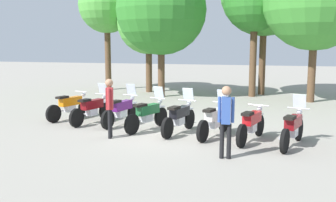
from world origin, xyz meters
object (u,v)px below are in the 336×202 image
Objects in this scene: person_1 at (110,103)px; tree_3 at (255,1)px; motorcycle_1 at (92,109)px; tree_1 at (149,23)px; motorcycle_4 at (180,117)px; tree_2 at (161,10)px; motorcycle_3 at (148,114)px; person_0 at (226,116)px; tree_0 at (107,5)px; motorcycle_6 at (252,124)px; motorcycle_0 at (70,106)px; motorcycle_5 at (215,120)px; motorcycle_2 at (122,110)px; motorcycle_7 at (293,128)px.

tree_3 is (3.50, 10.44, 3.92)m from person_1.
person_1 is at bearing -127.64° from motorcycle_1.
tree_1 reaches higher than person_1.
tree_2 is (-2.97, 7.94, 4.01)m from motorcycle_4.
motorcycle_3 is 1.62m from person_1.
tree_0 is at bearing 29.98° from person_0.
motorcycle_1 is at bearing 94.13° from motorcycle_6.
person_1 is at bearing -77.50° from tree_1.
motorcycle_0 is at bearing 55.80° from person_0.
tree_3 is at bearing -17.21° from motorcycle_1.
tree_2 reaches higher than motorcycle_3.
motorcycle_3 and motorcycle_5 have the same top height.
person_1 reaches higher than motorcycle_0.
motorcycle_3 is 0.36× the size of tree_1.
motorcycle_6 is at bearing -6.68° from person_1.
tree_1 is (-2.01, 8.98, 3.45)m from motorcycle_2.
motorcycle_3 is at bearing 92.57° from motorcycle_4.
motorcycle_2 is 1.21× the size of person_0.
motorcycle_7 is (6.70, -1.35, 0.00)m from motorcycle_1.
motorcycle_3 is 3.39m from motorcycle_6.
motorcycle_4 is at bearing 94.95° from motorcycle_6.
motorcycle_0 is 2.27m from motorcycle_2.
tree_1 is at bearing 15.50° from motorcycle_0.
tree_1 is at bearing 21.35° from person_0.
motorcycle_3 is at bearing 44.51° from person_1.
tree_2 reaches higher than motorcycle_2.
motorcycle_1 is 1.01× the size of motorcycle_5.
person_0 is (1.73, -2.32, 0.54)m from motorcycle_4.
motorcycle_7 is 1.20× the size of person_0.
person_0 reaches higher than motorcycle_5.
person_1 is (1.51, -1.84, 0.53)m from motorcycle_1.
tree_2 is (-5.20, 8.34, 4.02)m from motorcycle_6.
motorcycle_7 is (3.35, -0.66, 0.00)m from motorcycle_4.
motorcycle_4 is 0.33× the size of tree_3.
motorcycle_4 is 1.01× the size of motorcycle_6.
motorcycle_1 is 11.08m from tree_0.
motorcycle_2 is at bearing -114.42° from tree_3.
motorcycle_4 reaches higher than motorcycle_0.
tree_3 is at bearing 16.19° from tree_2.
person_1 reaches higher than motorcycle_3.
tree_0 is (-8.73, 12.44, 3.98)m from person_0.
motorcycle_7 is 2.38m from person_0.
motorcycle_0 is 0.31× the size of tree_0.
motorcycle_3 is 1.18× the size of person_0.
person_0 is 3.75m from person_1.
tree_3 is at bearing 2.13° from motorcycle_4.
motorcycle_2 is at bearing 91.33° from motorcycle_5.
tree_2 reaches higher than motorcycle_4.
motorcycle_7 is 11.40m from tree_2.
motorcycle_5 is 9.89m from tree_2.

